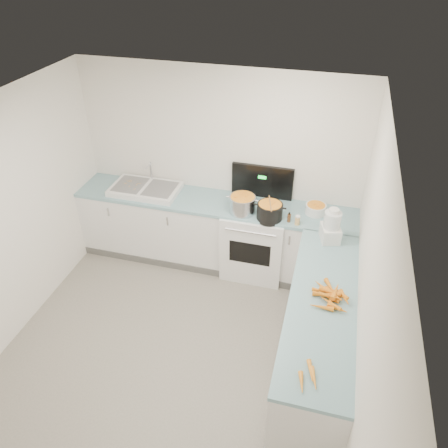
% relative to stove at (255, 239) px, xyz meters
% --- Properties ---
extents(floor, '(3.50, 4.00, 0.00)m').
position_rel_stove_xyz_m(floor, '(-0.55, -1.69, -0.47)').
color(floor, gray).
rests_on(floor, ground).
extents(ceiling, '(3.50, 4.00, 0.00)m').
position_rel_stove_xyz_m(ceiling, '(-0.55, -1.69, 2.03)').
color(ceiling, white).
rests_on(ceiling, ground).
extents(wall_back, '(3.50, 0.00, 2.50)m').
position_rel_stove_xyz_m(wall_back, '(-0.55, 0.31, 0.78)').
color(wall_back, white).
rests_on(wall_back, ground).
extents(wall_right, '(0.00, 4.00, 2.50)m').
position_rel_stove_xyz_m(wall_right, '(1.20, -1.69, 0.78)').
color(wall_right, white).
rests_on(wall_right, ground).
extents(counter_back, '(3.50, 0.62, 0.94)m').
position_rel_stove_xyz_m(counter_back, '(-0.55, 0.01, -0.00)').
color(counter_back, white).
rests_on(counter_back, ground).
extents(counter_right, '(0.62, 2.20, 0.94)m').
position_rel_stove_xyz_m(counter_right, '(0.90, -1.39, -0.00)').
color(counter_right, white).
rests_on(counter_right, ground).
extents(stove, '(0.76, 0.65, 1.36)m').
position_rel_stove_xyz_m(stove, '(0.00, 0.00, 0.00)').
color(stove, white).
rests_on(stove, ground).
extents(sink, '(0.86, 0.52, 0.31)m').
position_rel_stove_xyz_m(sink, '(-1.45, 0.02, 0.50)').
color(sink, white).
rests_on(sink, counter_back).
extents(steel_pot, '(0.40, 0.40, 0.23)m').
position_rel_stove_xyz_m(steel_pot, '(-0.15, -0.13, 0.56)').
color(steel_pot, silver).
rests_on(steel_pot, stove).
extents(black_pot, '(0.39, 0.39, 0.21)m').
position_rel_stove_xyz_m(black_pot, '(0.18, -0.18, 0.55)').
color(black_pot, black).
rests_on(black_pot, stove).
extents(wooden_spoon, '(0.10, 0.33, 0.01)m').
position_rel_stove_xyz_m(wooden_spoon, '(0.18, -0.18, 0.67)').
color(wooden_spoon, '#AD7A47').
rests_on(wooden_spoon, black_pot).
extents(mixing_bowl, '(0.25, 0.25, 0.11)m').
position_rel_stove_xyz_m(mixing_bowl, '(0.69, 0.07, 0.52)').
color(mixing_bowl, white).
rests_on(mixing_bowl, counter_back).
extents(extract_bottle, '(0.04, 0.04, 0.10)m').
position_rel_stove_xyz_m(extract_bottle, '(0.41, -0.19, 0.52)').
color(extract_bottle, '#593319').
rests_on(extract_bottle, counter_back).
extents(spice_jar, '(0.06, 0.06, 0.10)m').
position_rel_stove_xyz_m(spice_jar, '(0.51, -0.22, 0.52)').
color(spice_jar, '#E5B266').
rests_on(spice_jar, counter_back).
extents(food_processor, '(0.25, 0.28, 0.39)m').
position_rel_stove_xyz_m(food_processor, '(0.88, -0.42, 0.63)').
color(food_processor, white).
rests_on(food_processor, counter_right).
extents(carrot_pile, '(0.35, 0.42, 0.09)m').
position_rel_stove_xyz_m(carrot_pile, '(0.96, -1.34, 0.50)').
color(carrot_pile, orange).
rests_on(carrot_pile, counter_right).
extents(peeled_carrots, '(0.17, 0.31, 0.04)m').
position_rel_stove_xyz_m(peeled_carrots, '(0.86, -2.24, 0.49)').
color(peeled_carrots, orange).
rests_on(peeled_carrots, counter_right).
extents(peelings, '(0.25, 0.24, 0.01)m').
position_rel_stove_xyz_m(peelings, '(-1.64, 0.00, 0.54)').
color(peelings, tan).
rests_on(peelings, sink).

